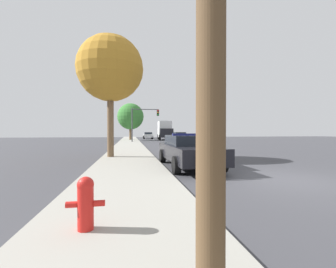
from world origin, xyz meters
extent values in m
plane|color=#3D3D42|center=(0.00, 0.00, 0.00)|extent=(110.00, 110.00, 0.00)
cube|color=#99968C|center=(-5.10, 0.00, 0.07)|extent=(3.00, 110.00, 0.13)
cube|color=black|center=(-2.45, 3.16, 0.65)|extent=(1.93, 5.11, 0.63)
cube|color=black|center=(-2.46, 3.41, 1.18)|extent=(1.63, 2.67, 0.42)
cylinder|color=black|center=(-1.52, 1.60, 0.33)|extent=(0.25, 0.67, 0.67)
cylinder|color=black|center=(-3.32, 1.56, 0.33)|extent=(0.25, 0.67, 0.67)
cylinder|color=black|center=(-1.58, 4.75, 0.33)|extent=(0.25, 0.67, 0.67)
cylinder|color=black|center=(-3.38, 4.71, 0.33)|extent=(0.25, 0.67, 0.67)
cylinder|color=black|center=(-1.99, 0.50, 0.56)|extent=(0.07, 0.07, 0.75)
cylinder|color=black|center=(-2.82, 0.49, 0.56)|extent=(0.07, 0.07, 0.75)
cylinder|color=black|center=(-2.40, 0.50, 0.90)|extent=(0.88, 0.09, 0.07)
cube|color=navy|center=(-2.46, 3.41, 1.44)|extent=(1.33, 0.22, 0.09)
cube|color=navy|center=(-1.52, 3.17, 0.68)|extent=(0.07, 3.66, 0.18)
cylinder|color=red|center=(-5.65, -3.05, 0.45)|extent=(0.23, 0.23, 0.63)
sphere|color=red|center=(-5.65, -3.05, 0.79)|extent=(0.24, 0.24, 0.24)
cylinder|color=red|center=(-5.85, -3.05, 0.51)|extent=(0.16, 0.09, 0.09)
cylinder|color=red|center=(-5.45, -3.05, 0.51)|extent=(0.16, 0.09, 0.09)
cylinder|color=#424247|center=(-4.72, 25.30, 2.48)|extent=(0.16, 0.16, 4.70)
cylinder|color=#424247|center=(-2.90, 25.30, 4.68)|extent=(3.65, 0.11, 0.11)
cube|color=black|center=(-1.07, 25.30, 4.23)|extent=(0.30, 0.24, 0.90)
sphere|color=red|center=(-1.07, 25.17, 4.53)|extent=(0.20, 0.20, 0.20)
sphere|color=orange|center=(-1.07, 25.17, 4.23)|extent=(0.20, 0.20, 0.20)
sphere|color=green|center=(-1.07, 25.17, 3.93)|extent=(0.20, 0.20, 0.20)
cube|color=#474C51|center=(2.14, 25.49, 0.63)|extent=(1.83, 4.29, 0.61)
cube|color=black|center=(2.13, 25.70, 1.19)|extent=(1.54, 2.25, 0.51)
cylinder|color=black|center=(3.02, 24.20, 0.33)|extent=(0.26, 0.66, 0.65)
cylinder|color=black|center=(1.32, 24.15, 0.33)|extent=(0.26, 0.66, 0.65)
cylinder|color=black|center=(2.95, 26.83, 0.33)|extent=(0.26, 0.66, 0.65)
cylinder|color=black|center=(1.26, 26.79, 0.33)|extent=(0.26, 0.66, 0.65)
cube|color=#B7B7BC|center=(-1.32, 40.25, 0.67)|extent=(1.78, 4.12, 0.66)
cube|color=black|center=(-1.32, 40.05, 1.19)|extent=(1.52, 2.15, 0.38)
cylinder|color=black|center=(-2.16, 41.53, 0.34)|extent=(0.25, 0.69, 0.69)
cylinder|color=black|center=(-0.45, 41.52, 0.34)|extent=(0.25, 0.69, 0.69)
cylinder|color=black|center=(-2.18, 38.98, 0.34)|extent=(0.25, 0.69, 0.69)
cylinder|color=black|center=(-0.47, 38.97, 0.34)|extent=(0.25, 0.69, 0.69)
cube|color=black|center=(1.29, 32.39, 1.27)|extent=(2.39, 2.02, 1.57)
cube|color=white|center=(1.48, 35.77, 1.98)|extent=(2.55, 4.99, 2.98)
cylinder|color=black|center=(2.42, 32.51, 0.49)|extent=(0.33, 0.99, 0.98)
cylinder|color=black|center=(0.19, 32.64, 0.49)|extent=(0.33, 0.99, 0.98)
cylinder|color=black|center=(2.65, 36.62, 0.49)|extent=(0.33, 0.99, 0.98)
cylinder|color=black|center=(0.41, 36.74, 0.49)|extent=(0.33, 0.99, 0.98)
cylinder|color=brown|center=(-6.10, 6.65, 2.13)|extent=(0.37, 0.37, 4.00)
sphere|color=#B77F28|center=(-6.10, 6.65, 5.16)|extent=(3.74, 3.74, 3.74)
cylinder|color=brown|center=(-4.91, 32.91, 1.52)|extent=(0.48, 0.48, 2.78)
sphere|color=#387A33|center=(-4.91, 32.91, 4.16)|extent=(4.54, 4.54, 4.54)
camera|label=1|loc=(-5.00, -6.50, 1.58)|focal=24.00mm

